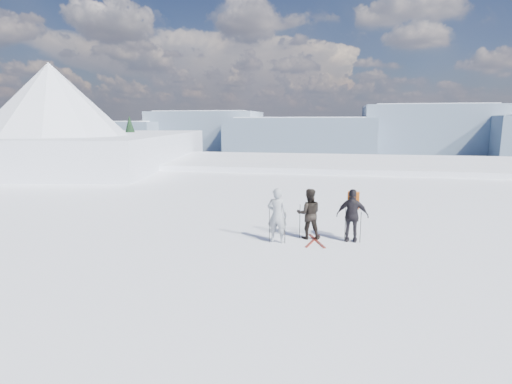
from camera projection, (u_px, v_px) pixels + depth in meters
lake_basin at (329, 227)px, 41.19m from camera, size 820.00×820.00×71.62m
far_mountain_range at (364, 132)px, 445.53m from camera, size 770.00×110.00×53.00m
near_ridge at (92, 191)px, 45.23m from camera, size 31.37×35.68×25.62m
skier_grey at (277, 215)px, 14.21m from camera, size 0.76×0.53×1.99m
skier_dark at (309, 214)px, 14.71m from camera, size 1.01×0.84×1.88m
skier_pack at (352, 216)px, 14.29m from camera, size 1.17×0.57×1.93m
backpack at (354, 180)px, 14.30m from camera, size 0.43×0.27×0.62m
ski_poles at (313, 224)px, 14.41m from camera, size 3.22×0.78×1.34m
skis_loose at (315, 241)px, 14.51m from camera, size 0.72×1.68×0.03m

